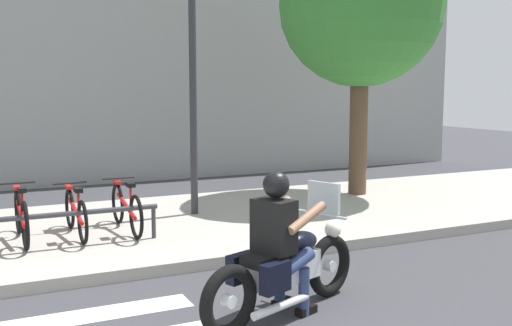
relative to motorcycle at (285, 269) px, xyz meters
name	(u,v)px	position (x,y,z in m)	size (l,w,h in m)	color
sidewalk	(52,238)	(-1.75, 3.88, -0.39)	(24.00, 4.40, 0.15)	#A8A399
crosswalk_stripe_5	(50,322)	(-2.14, 0.80, -0.47)	(2.80, 0.40, 0.01)	white
motorcycle	(285,269)	(0.00, 0.00, 0.00)	(2.08, 0.96, 1.27)	black
rider	(280,233)	(-0.07, -0.02, 0.37)	(0.74, 0.68, 1.46)	black
bicycle_4	(21,216)	(-2.17, 3.53, 0.04)	(0.48, 1.63, 0.78)	black
bicycle_5	(76,213)	(-1.46, 3.53, 0.02)	(0.48, 1.62, 0.73)	black
bicycle_6	(126,208)	(-0.74, 3.53, 0.03)	(0.48, 1.69, 0.76)	black
street_lamp	(193,60)	(0.58, 4.28, 2.22)	(0.28, 0.28, 4.47)	#2D2D33
tree_near_rack	(361,6)	(4.13, 4.68, 3.32)	(3.15, 3.15, 5.39)	brown
building_backdrop	(15,46)	(-1.75, 9.58, 2.69)	(24.00, 1.20, 6.32)	#989898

